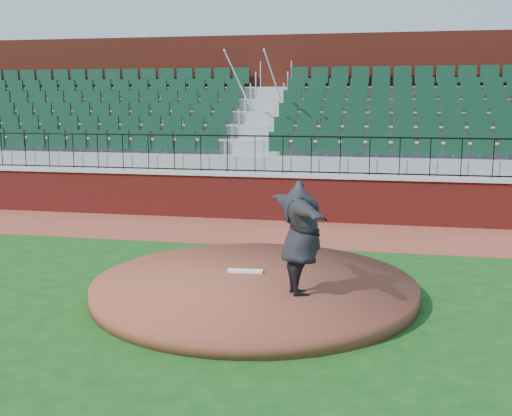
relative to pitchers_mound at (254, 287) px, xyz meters
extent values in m
plane|color=#134313|center=(-0.20, -0.39, -0.12)|extent=(90.00, 90.00, 0.00)
cube|color=brown|center=(-0.20, 5.01, -0.12)|extent=(34.00, 3.20, 0.01)
cube|color=maroon|center=(-0.20, 6.61, 0.47)|extent=(34.00, 0.35, 1.20)
cube|color=#B7B7B7|center=(-0.20, 6.61, 1.12)|extent=(34.00, 0.45, 0.10)
cube|color=maroon|center=(-0.20, 12.14, 2.62)|extent=(34.00, 0.50, 5.50)
cylinder|color=brown|center=(0.00, 0.00, 0.00)|extent=(5.48, 5.48, 0.25)
cube|color=white|center=(-0.26, 0.46, 0.15)|extent=(0.64, 0.22, 0.04)
imported|color=black|center=(0.86, -0.59, 1.03)|extent=(1.53, 2.27, 1.82)
camera|label=1|loc=(2.06, -9.90, 3.16)|focal=43.32mm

